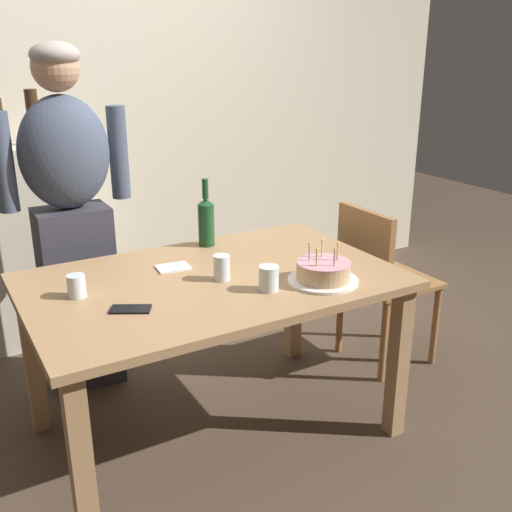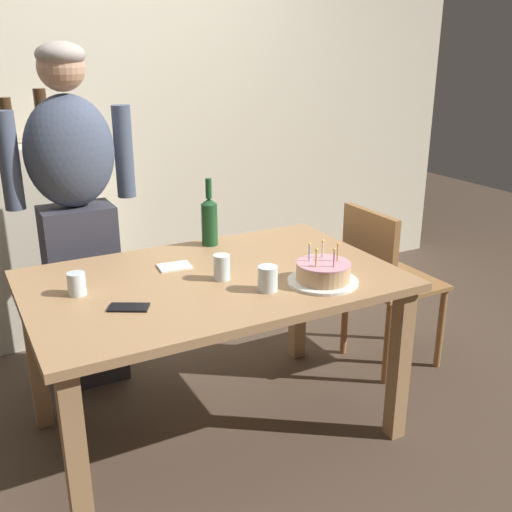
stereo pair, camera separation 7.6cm
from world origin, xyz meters
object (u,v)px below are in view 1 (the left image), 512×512
Objects in this scene: water_glass_far at (269,278)px; water_glass_side at (222,268)px; water_glass_near at (76,286)px; wine_bottle at (206,220)px; cell_phone at (131,309)px; napkin_stack at (173,267)px; person_man_bearded at (71,218)px; birthday_cake at (323,273)px; dining_chair at (377,274)px.

water_glass_side is at bearing 119.42° from water_glass_far.
water_glass_near is 0.77m from wine_bottle.
cell_phone and napkin_stack have the same top height.
person_man_bearded is at bearing 77.12° from water_glass_near.
person_man_bearded is at bearing 117.83° from napkin_stack.
cell_phone is at bearing 170.64° from birthday_cake.
birthday_cake is at bearing -43.96° from napkin_stack.
birthday_cake is 0.24m from water_glass_far.
birthday_cake is 0.41m from water_glass_side.
person_man_bearded is at bearing 118.38° from water_glass_far.
cell_phone is 0.09× the size of person_man_bearded.
person_man_bearded is at bearing 67.09° from dining_chair.
cell_phone is (0.13, -0.22, -0.04)m from water_glass_near.
water_glass_far reaches higher than cell_phone.
person_man_bearded reaches higher than dining_chair.
birthday_cake is 0.64m from napkin_stack.
dining_chair is at bearing 1.96° from water_glass_near.
water_glass_side is 0.32× the size of wine_bottle.
wine_bottle is at bearing 24.50° from water_glass_near.
napkin_stack is at bearing 119.09° from water_glass_far.
birthday_cake is at bearing -72.98° from wine_bottle.
water_glass_side is at bearing -107.84° from wine_bottle.
water_glass_side is 0.26m from napkin_stack.
water_glass_far is 0.72× the size of napkin_stack.
dining_chair is (0.65, 0.40, -0.26)m from birthday_cake.
wine_bottle is (0.14, 0.43, 0.07)m from water_glass_side.
wine_bottle is 0.19× the size of person_man_bearded.
birthday_cake is 0.81m from dining_chair.
napkin_stack is (-0.46, 0.45, -0.04)m from birthday_cake.
water_glass_far is at bearing -24.95° from water_glass_near.
wine_bottle reaches higher than cell_phone.
water_glass_near is 0.73m from water_glass_far.
water_glass_side is at bearing 146.55° from birthday_cake.
dining_chair is (0.85, -0.26, -0.35)m from wine_bottle.
water_glass_far is 0.99m from dining_chair.
birthday_cake is 3.24× the size of water_glass_near.
wine_bottle is 2.24× the size of cell_phone.
water_glass_near is 0.27× the size of wine_bottle.
water_glass_side is 0.43m from cell_phone.
dining_chair is at bearing 31.36° from birthday_cake.
water_glass_far is at bearing -92.98° from wine_bottle.
water_glass_far reaches higher than napkin_stack.
person_man_bearded is at bearing 127.17° from birthday_cake.
person_man_bearded is 1.90× the size of dining_chair.
water_glass_near reaches higher than napkin_stack.
water_glass_side reaches higher than water_glass_near.
dining_chair is (1.11, -0.05, -0.23)m from napkin_stack.
napkin_stack is at bearing 13.43° from water_glass_near.
water_glass_far is 0.11× the size of dining_chair.
birthday_cake is 0.69m from wine_bottle.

